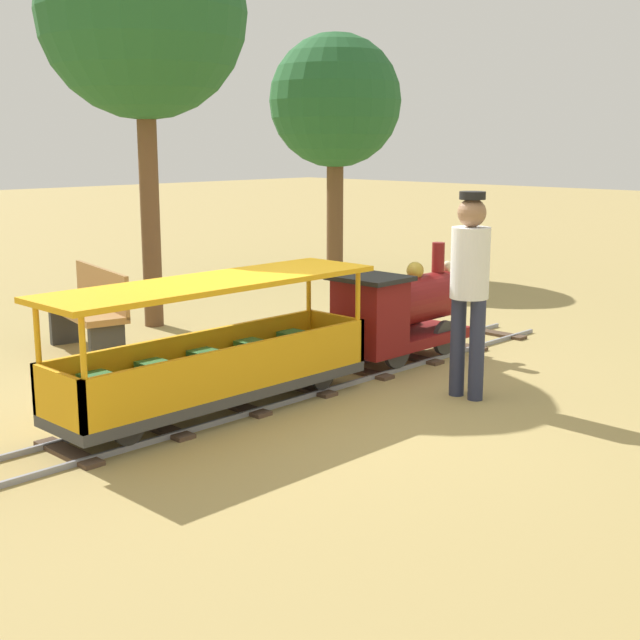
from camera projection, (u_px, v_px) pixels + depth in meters
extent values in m
plane|color=#A38C51|center=(304.00, 389.00, 7.13)|extent=(60.00, 60.00, 0.00)
cube|color=gray|center=(285.00, 382.00, 7.27)|extent=(0.03, 6.40, 0.04)
cube|color=gray|center=(321.00, 392.00, 6.98)|extent=(0.03, 6.40, 0.04)
cube|color=#4C3828|center=(68.00, 453.00, 5.63)|extent=(0.66, 0.14, 0.03)
cube|color=#4C3828|center=(159.00, 428.00, 6.13)|extent=(0.66, 0.14, 0.03)
cube|color=#4C3828|center=(237.00, 406.00, 6.62)|extent=(0.66, 0.14, 0.03)
cube|color=#4C3828|center=(303.00, 387.00, 7.12)|extent=(0.66, 0.14, 0.03)
cube|color=#4C3828|center=(361.00, 371.00, 7.62)|extent=(0.66, 0.14, 0.03)
cube|color=#4C3828|center=(411.00, 357.00, 8.12)|extent=(0.66, 0.14, 0.03)
cube|color=#4C3828|center=(456.00, 345.00, 8.62)|extent=(0.66, 0.14, 0.03)
cube|color=#4C3828|center=(496.00, 334.00, 9.12)|extent=(0.66, 0.14, 0.03)
cube|color=maroon|center=(403.00, 339.00, 7.99)|extent=(0.54, 1.40, 0.10)
cylinder|color=maroon|center=(418.00, 299.00, 8.06)|extent=(0.44, 0.85, 0.44)
cylinder|color=#B7932D|center=(445.00, 293.00, 8.36)|extent=(0.37, 0.02, 0.37)
cylinder|color=maroon|center=(438.00, 257.00, 8.20)|extent=(0.12, 0.12, 0.28)
sphere|color=#B7932D|center=(415.00, 270.00, 7.97)|extent=(0.16, 0.16, 0.16)
cube|color=maroon|center=(370.00, 311.00, 7.60)|extent=(0.54, 0.45, 0.55)
cube|color=black|center=(370.00, 278.00, 7.54)|extent=(0.62, 0.53, 0.04)
sphere|color=#F2EAB2|center=(448.00, 266.00, 8.33)|extent=(0.10, 0.10, 0.10)
cylinder|color=#2D2D2D|center=(409.00, 331.00, 8.39)|extent=(0.05, 0.32, 0.32)
cylinder|color=#2D2D2D|center=(445.00, 337.00, 8.10)|extent=(0.05, 0.32, 0.32)
cylinder|color=#2D2D2D|center=(361.00, 343.00, 7.90)|extent=(0.05, 0.32, 0.32)
cylinder|color=#2D2D2D|center=(397.00, 350.00, 7.61)|extent=(0.05, 0.32, 0.32)
cube|color=#3F3F3F|center=(217.00, 390.00, 6.46)|extent=(0.62, 2.60, 0.08)
cube|color=orange|center=(192.00, 355.00, 6.61)|extent=(0.04, 2.60, 0.35)
cube|color=orange|center=(242.00, 369.00, 6.22)|extent=(0.04, 2.60, 0.35)
cube|color=orange|center=(335.00, 335.00, 7.31)|extent=(0.62, 0.04, 0.35)
cube|color=orange|center=(58.00, 398.00, 5.52)|extent=(0.62, 0.04, 0.35)
cylinder|color=orange|center=(309.00, 308.00, 7.44)|extent=(0.04, 0.04, 0.75)
cylinder|color=orange|center=(358.00, 317.00, 7.06)|extent=(0.04, 0.04, 0.75)
cylinder|color=orange|center=(39.00, 359.00, 5.69)|extent=(0.04, 0.04, 0.75)
cylinder|color=orange|center=(84.00, 375.00, 5.31)|extent=(0.04, 0.04, 0.75)
cube|color=orange|center=(214.00, 282.00, 6.30)|extent=(0.72, 2.70, 0.04)
cube|color=#2D6B33|center=(108.00, 395.00, 5.78)|extent=(0.46, 0.20, 0.24)
cube|color=#2D6B33|center=(165.00, 381.00, 6.10)|extent=(0.46, 0.20, 0.24)
cube|color=#2D6B33|center=(216.00, 369.00, 6.43)|extent=(0.46, 0.20, 0.24)
cube|color=#2D6B33|center=(262.00, 358.00, 6.75)|extent=(0.46, 0.20, 0.24)
cube|color=#2D6B33|center=(305.00, 348.00, 7.07)|extent=(0.46, 0.20, 0.24)
cylinder|color=#262626|center=(286.00, 366.00, 7.25)|extent=(0.04, 0.24, 0.24)
cylinder|color=#262626|center=(322.00, 375.00, 6.96)|extent=(0.04, 0.24, 0.24)
cylinder|color=#262626|center=(94.00, 413.00, 5.97)|extent=(0.04, 0.24, 0.24)
cylinder|color=#262626|center=(128.00, 427.00, 5.68)|extent=(0.04, 0.24, 0.24)
cylinder|color=#282D47|center=(458.00, 346.00, 6.89)|extent=(0.12, 0.12, 0.80)
cylinder|color=#282D47|center=(477.00, 350.00, 6.76)|extent=(0.12, 0.12, 0.80)
cylinder|color=white|center=(470.00, 263.00, 6.69)|extent=(0.30, 0.30, 0.55)
sphere|color=#936B4C|center=(472.00, 213.00, 6.61)|extent=(0.22, 0.22, 0.22)
cylinder|color=black|center=(473.00, 195.00, 6.58)|extent=(0.20, 0.20, 0.06)
cube|color=olive|center=(84.00, 311.00, 8.20)|extent=(1.35, 0.66, 0.06)
cube|color=olive|center=(102.00, 289.00, 8.26)|extent=(1.28, 0.30, 0.40)
cube|color=#333333|center=(107.00, 344.00, 7.78)|extent=(0.14, 0.33, 0.42)
cube|color=#333333|center=(66.00, 323.00, 8.71)|extent=(0.14, 0.33, 0.42)
cylinder|color=brown|center=(150.00, 210.00, 9.33)|extent=(0.21, 0.21, 2.53)
sphere|color=#235B2D|center=(142.00, 13.00, 8.92)|extent=(2.17, 2.17, 2.17)
cylinder|color=brown|center=(335.00, 211.00, 13.31)|extent=(0.25, 0.25, 1.89)
sphere|color=#235B2D|center=(335.00, 101.00, 12.98)|extent=(1.98, 1.98, 1.98)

